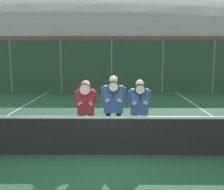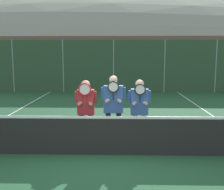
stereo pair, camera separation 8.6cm
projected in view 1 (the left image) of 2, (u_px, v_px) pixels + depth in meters
The scene contains 12 objects.
ground_plane at pixel (105, 155), 6.57m from camera, with size 120.00×120.00×0.00m, color #1E4C2D.
hill_distant at pixel (115, 63), 66.78m from camera, with size 141.97×78.87×27.61m.
clubhouse_building at pixel (120, 59), 24.96m from camera, with size 20.50×5.50×3.68m.
fence_back at pixel (112, 66), 16.89m from camera, with size 18.41×0.06×3.13m.
tennis_net at pixel (105, 135), 6.50m from camera, with size 10.45×0.09×1.02m.
court_line_right_sideline at pixel (223, 123), 9.48m from camera, with size 0.05×16.00×0.01m, color white.
player_leftmost at pixel (86, 107), 7.14m from camera, with size 0.56×0.34×1.68m.
player_center_left at pixel (114, 104), 7.10m from camera, with size 0.63×0.34×1.80m.
player_center_right at pixel (139, 107), 7.13m from camera, with size 0.57×0.34×1.70m.
car_far_left at pixel (44, 74), 19.33m from camera, with size 4.37×1.92×1.73m.
car_left_of_center at pixel (118, 74), 19.63m from camera, with size 4.40×2.01×1.76m.
car_center at pixel (196, 74), 19.20m from camera, with size 4.71×2.04×1.87m.
Camera 1 is at (0.23, -6.28, 2.37)m, focal length 45.00 mm.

